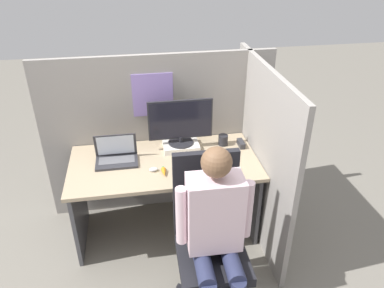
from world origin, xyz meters
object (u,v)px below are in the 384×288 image
paper_box (181,146)px  office_chair (209,234)px  laptop (116,157)px  stapler (241,144)px  carrot_toy (164,172)px  monitor (180,122)px  coffee_mug (223,140)px  person (216,230)px

paper_box → office_chair: (0.06, -0.90, -0.18)m
laptop → stapler: laptop is taller
carrot_toy → office_chair: 0.61m
monitor → carrot_toy: bearing=-116.0°
carrot_toy → stapler: bearing=24.8°
laptop → carrot_toy: laptop is taller
monitor → coffee_mug: bearing=0.0°
stapler → office_chair: office_chair is taller
monitor → office_chair: (0.06, -0.90, -0.41)m
office_chair → carrot_toy: bearing=115.2°
laptop → person: 1.12m
paper_box → carrot_toy: (-0.18, -0.37, -0.01)m
monitor → stapler: (0.52, -0.05, -0.22)m
monitor → laptop: 0.59m
office_chair → person: (0.00, -0.17, 0.19)m
stapler → office_chair: size_ratio=0.11×
stapler → person: (-0.45, -1.02, 0.01)m
stapler → person: 1.11m
office_chair → person: size_ratio=0.86×
laptop → office_chair: size_ratio=0.30×
laptop → coffee_mug: size_ratio=3.68×
laptop → coffee_mug: bearing=7.8°
person → coffee_mug: size_ratio=14.31×
stapler → carrot_toy: (-0.70, -0.32, -0.00)m
paper_box → office_chair: office_chair is taller
office_chair → paper_box: bearing=94.1°
stapler → carrot_toy: stapler is taller
paper_box → stapler: size_ratio=2.46×
paper_box → stapler: 0.52m
laptop → person: bearing=-57.4°
person → coffee_mug: (0.30, 1.07, 0.01)m
paper_box → person: size_ratio=0.23×
paper_box → coffee_mug: (0.37, 0.00, 0.02)m
stapler → coffee_mug: coffee_mug is taller
person → carrot_toy: bearing=109.8°
monitor → carrot_toy: 0.48m
carrot_toy → laptop: bearing=144.9°
laptop → paper_box: bearing=12.7°
stapler → office_chair: bearing=-118.1°
monitor → stapler: bearing=-5.7°
person → stapler: bearing=66.2°
laptop → office_chair: bearing=-52.1°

